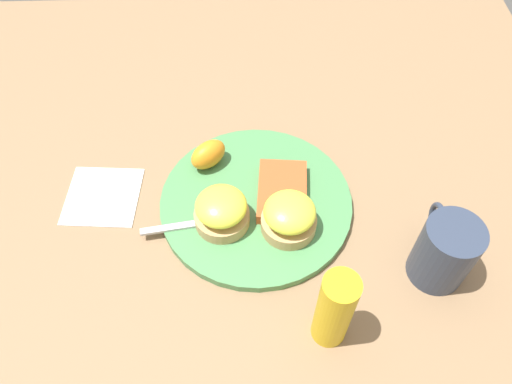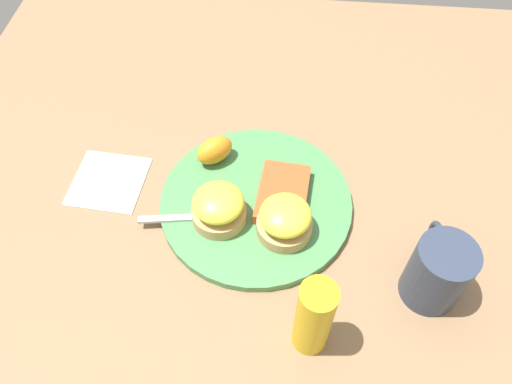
{
  "view_description": "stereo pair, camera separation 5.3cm",
  "coord_description": "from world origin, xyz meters",
  "px_view_note": "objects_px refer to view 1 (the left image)",
  "views": [
    {
      "loc": [
        -0.43,
        0.01,
        0.62
      ],
      "look_at": [
        0.0,
        0.0,
        0.03
      ],
      "focal_mm": 35.0,
      "sensor_mm": 36.0,
      "label": 1
    },
    {
      "loc": [
        -0.43,
        -0.04,
        0.62
      ],
      "look_at": [
        0.0,
        0.0,
        0.03
      ],
      "focal_mm": 35.0,
      "sensor_mm": 36.0,
      "label": 2
    }
  ],
  "objects_px": {
    "hashbrown_patty": "(282,192)",
    "condiment_bottle": "(334,310)",
    "fork": "(234,218)",
    "orange_wedge": "(208,154)",
    "sandwich_benedict_right": "(289,217)",
    "cup": "(444,251)",
    "sandwich_benedict_left": "(221,211)"
  },
  "relations": [
    {
      "from": "fork",
      "to": "cup",
      "type": "relative_size",
      "value": 2.17
    },
    {
      "from": "orange_wedge",
      "to": "condiment_bottle",
      "type": "distance_m",
      "value": 0.32
    },
    {
      "from": "sandwich_benedict_left",
      "to": "cup",
      "type": "relative_size",
      "value": 0.73
    },
    {
      "from": "sandwich_benedict_left",
      "to": "sandwich_benedict_right",
      "type": "relative_size",
      "value": 1.0
    },
    {
      "from": "fork",
      "to": "condiment_bottle",
      "type": "height_order",
      "value": "condiment_bottle"
    },
    {
      "from": "cup",
      "to": "sandwich_benedict_right",
      "type": "bearing_deg",
      "value": 71.15
    },
    {
      "from": "hashbrown_patty",
      "to": "cup",
      "type": "relative_size",
      "value": 0.98
    },
    {
      "from": "cup",
      "to": "fork",
      "type": "bearing_deg",
      "value": 73.1
    },
    {
      "from": "orange_wedge",
      "to": "cup",
      "type": "height_order",
      "value": "cup"
    },
    {
      "from": "sandwich_benedict_left",
      "to": "orange_wedge",
      "type": "height_order",
      "value": "sandwich_benedict_left"
    },
    {
      "from": "sandwich_benedict_right",
      "to": "hashbrown_patty",
      "type": "distance_m",
      "value": 0.06
    },
    {
      "from": "hashbrown_patty",
      "to": "condiment_bottle",
      "type": "distance_m",
      "value": 0.22
    },
    {
      "from": "sandwich_benedict_left",
      "to": "condiment_bottle",
      "type": "xyz_separation_m",
      "value": [
        -0.16,
        -0.14,
        0.03
      ]
    },
    {
      "from": "hashbrown_patty",
      "to": "sandwich_benedict_right",
      "type": "bearing_deg",
      "value": -174.27
    },
    {
      "from": "fork",
      "to": "cup",
      "type": "height_order",
      "value": "cup"
    },
    {
      "from": "cup",
      "to": "condiment_bottle",
      "type": "xyz_separation_m",
      "value": [
        -0.08,
        0.16,
        0.02
      ]
    },
    {
      "from": "hashbrown_patty",
      "to": "condiment_bottle",
      "type": "xyz_separation_m",
      "value": [
        -0.21,
        -0.05,
        0.04
      ]
    },
    {
      "from": "orange_wedge",
      "to": "fork",
      "type": "bearing_deg",
      "value": -160.3
    },
    {
      "from": "sandwich_benedict_left",
      "to": "condiment_bottle",
      "type": "height_order",
      "value": "condiment_bottle"
    },
    {
      "from": "sandwich_benedict_right",
      "to": "fork",
      "type": "height_order",
      "value": "sandwich_benedict_right"
    },
    {
      "from": "sandwich_benedict_left",
      "to": "cup",
      "type": "bearing_deg",
      "value": -105.38
    },
    {
      "from": "orange_wedge",
      "to": "condiment_bottle",
      "type": "xyz_separation_m",
      "value": [
        -0.27,
        -0.16,
        0.03
      ]
    },
    {
      "from": "sandwich_benedict_right",
      "to": "fork",
      "type": "relative_size",
      "value": 0.34
    },
    {
      "from": "sandwich_benedict_left",
      "to": "sandwich_benedict_right",
      "type": "bearing_deg",
      "value": -97.78
    },
    {
      "from": "fork",
      "to": "cup",
      "type": "bearing_deg",
      "value": -106.9
    },
    {
      "from": "orange_wedge",
      "to": "condiment_bottle",
      "type": "relative_size",
      "value": 0.44
    },
    {
      "from": "sandwich_benedict_right",
      "to": "condiment_bottle",
      "type": "bearing_deg",
      "value": -164.64
    },
    {
      "from": "sandwich_benedict_left",
      "to": "hashbrown_patty",
      "type": "xyz_separation_m",
      "value": [
        0.04,
        -0.09,
        -0.02
      ]
    },
    {
      "from": "orange_wedge",
      "to": "cup",
      "type": "bearing_deg",
      "value": -121.13
    },
    {
      "from": "sandwich_benedict_left",
      "to": "sandwich_benedict_right",
      "type": "distance_m",
      "value": 0.1
    },
    {
      "from": "sandwich_benedict_left",
      "to": "hashbrown_patty",
      "type": "height_order",
      "value": "sandwich_benedict_left"
    },
    {
      "from": "fork",
      "to": "orange_wedge",
      "type": "bearing_deg",
      "value": 19.7
    }
  ]
}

